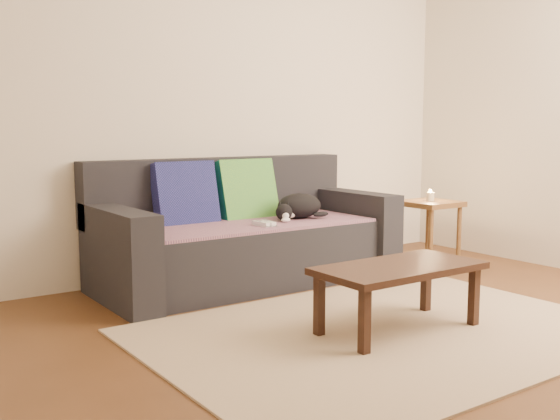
{
  "coord_description": "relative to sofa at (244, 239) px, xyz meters",
  "views": [
    {
      "loc": [
        -2.41,
        -2.3,
        1.09
      ],
      "look_at": [
        0.05,
        1.2,
        0.55
      ],
      "focal_mm": 42.0,
      "sensor_mm": 36.0,
      "label": 1
    }
  ],
  "objects": [
    {
      "name": "ground",
      "position": [
        0.0,
        -1.57,
        -0.31
      ],
      "size": [
        4.5,
        4.5,
        0.0
      ],
      "primitive_type": "plane",
      "color": "brown",
      "rests_on": "ground"
    },
    {
      "name": "back_wall",
      "position": [
        0.0,
        0.43,
        0.99
      ],
      "size": [
        4.5,
        0.04,
        2.6
      ],
      "primitive_type": "cube",
      "color": "beige",
      "rests_on": "ground"
    },
    {
      "name": "sofa",
      "position": [
        0.0,
        0.0,
        0.0
      ],
      "size": [
        2.1,
        0.94,
        0.87
      ],
      "color": "#232328",
      "rests_on": "ground"
    },
    {
      "name": "throw_blanket",
      "position": [
        0.0,
        -0.09,
        0.12
      ],
      "size": [
        1.66,
        0.74,
        0.02
      ],
      "primitive_type": "cube",
      "color": "#4C2C54",
      "rests_on": "sofa"
    },
    {
      "name": "cushion_navy",
      "position": [
        -0.37,
        0.17,
        0.32
      ],
      "size": [
        0.45,
        0.21,
        0.46
      ],
      "primitive_type": "cube",
      "rotation": [
        -0.23,
        0.0,
        0.0
      ],
      "color": "#101948",
      "rests_on": "throw_blanket"
    },
    {
      "name": "cushion_green",
      "position": [
        0.13,
        0.17,
        0.32
      ],
      "size": [
        0.45,
        0.23,
        0.47
      ],
      "primitive_type": "cube",
      "rotation": [
        -0.27,
        0.0,
        0.0
      ],
      "color": "#0E5C47",
      "rests_on": "throw_blanket"
    },
    {
      "name": "cat",
      "position": [
        0.38,
        -0.13,
        0.22
      ],
      "size": [
        0.45,
        0.34,
        0.18
      ],
      "rotation": [
        0.0,
        0.0,
        -0.29
      ],
      "color": "black",
      "rests_on": "throw_blanket"
    },
    {
      "name": "wii_remote_a",
      "position": [
        -0.04,
        -0.29,
        0.15
      ],
      "size": [
        0.05,
        0.15,
        0.03
      ],
      "primitive_type": "cube",
      "rotation": [
        0.0,
        0.0,
        1.68
      ],
      "color": "white",
      "rests_on": "throw_blanket"
    },
    {
      "name": "wii_remote_b",
      "position": [
        0.01,
        -0.29,
        0.15
      ],
      "size": [
        0.04,
        0.15,
        0.03
      ],
      "primitive_type": "cube",
      "rotation": [
        0.0,
        0.0,
        1.51
      ],
      "color": "white",
      "rests_on": "throw_blanket"
    },
    {
      "name": "side_table",
      "position": [
        1.54,
        -0.33,
        0.11
      ],
      "size": [
        0.41,
        0.41,
        0.51
      ],
      "color": "brown",
      "rests_on": "ground"
    },
    {
      "name": "candle",
      "position": [
        1.54,
        -0.33,
        0.24
      ],
      "size": [
        0.06,
        0.06,
        0.09
      ],
      "color": "beige",
      "rests_on": "side_table"
    },
    {
      "name": "rug",
      "position": [
        0.0,
        -1.42,
        -0.3
      ],
      "size": [
        2.5,
        1.8,
        0.01
      ],
      "primitive_type": "cube",
      "color": "tan",
      "rests_on": "ground"
    },
    {
      "name": "coffee_table",
      "position": [
        0.07,
        -1.45,
        0.01
      ],
      "size": [
        0.92,
        0.46,
        0.37
      ],
      "color": "black",
      "rests_on": "rug"
    }
  ]
}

